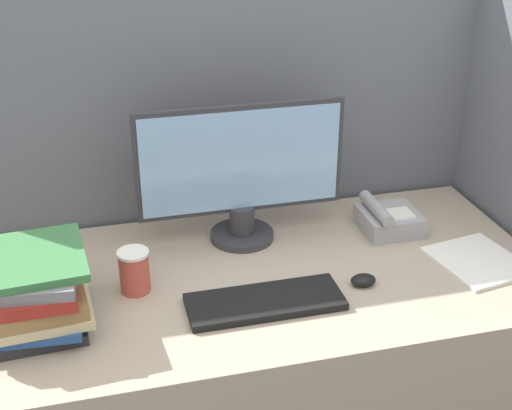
# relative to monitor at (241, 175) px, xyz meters

# --- Properties ---
(cubicle_panel_rear) EXTENTS (1.94, 0.04, 1.58)m
(cubicle_panel_rear) POSITION_rel_monitor_xyz_m (0.00, 0.21, -0.19)
(cubicle_panel_rear) COLOR slate
(cubicle_panel_rear) RESTS_ON ground_plane
(desk) EXTENTS (1.54, 0.76, 0.78)m
(desk) POSITION_rel_monitor_xyz_m (0.00, -0.21, -0.59)
(desk) COLOR tan
(desk) RESTS_ON ground_plane
(monitor) EXTENTS (0.59, 0.19, 0.41)m
(monitor) POSITION_rel_monitor_xyz_m (0.00, 0.00, 0.00)
(monitor) COLOR #333338
(monitor) RESTS_ON desk
(keyboard) EXTENTS (0.39, 0.15, 0.02)m
(keyboard) POSITION_rel_monitor_xyz_m (-0.02, -0.35, -0.19)
(keyboard) COLOR black
(keyboard) RESTS_ON desk
(mouse) EXTENTS (0.07, 0.05, 0.03)m
(mouse) POSITION_rel_monitor_xyz_m (0.25, -0.33, -0.19)
(mouse) COLOR black
(mouse) RESTS_ON desk
(coffee_cup) EXTENTS (0.08, 0.08, 0.12)m
(coffee_cup) POSITION_rel_monitor_xyz_m (-0.33, -0.20, -0.14)
(coffee_cup) COLOR #BF4C3F
(coffee_cup) RESTS_ON desk
(book_stack) EXTENTS (0.27, 0.31, 0.18)m
(book_stack) POSITION_rel_monitor_xyz_m (-0.57, -0.29, -0.11)
(book_stack) COLOR #262628
(book_stack) RESTS_ON desk
(desk_telephone) EXTENTS (0.17, 0.18, 0.10)m
(desk_telephone) POSITION_rel_monitor_xyz_m (0.43, -0.06, -0.17)
(desk_telephone) COLOR #99999E
(desk_telephone) RESTS_ON desk
(paper_pile) EXTENTS (0.25, 0.27, 0.01)m
(paper_pile) POSITION_rel_monitor_xyz_m (0.60, -0.30, -0.20)
(paper_pile) COLOR white
(paper_pile) RESTS_ON desk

